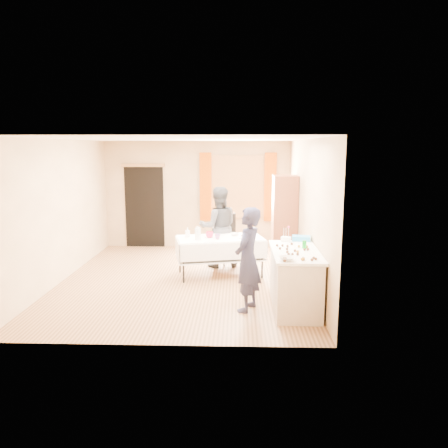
{
  "coord_description": "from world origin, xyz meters",
  "views": [
    {
      "loc": [
        1.02,
        -7.86,
        2.47
      ],
      "look_at": [
        0.76,
        0.0,
        1.07
      ],
      "focal_mm": 35.0,
      "sensor_mm": 36.0,
      "label": 1
    }
  ],
  "objects_px": {
    "woman": "(219,227)",
    "cabinet": "(284,220)",
    "party_table": "(220,253)",
    "chair": "(229,249)",
    "girl": "(248,260)",
    "counter": "(295,280)"
  },
  "relations": [
    {
      "from": "chair",
      "to": "woman",
      "type": "xyz_separation_m",
      "value": [
        -0.21,
        -0.27,
        0.52
      ]
    },
    {
      "from": "counter",
      "to": "chair",
      "type": "distance_m",
      "value": 2.82
    },
    {
      "from": "cabinet",
      "to": "girl",
      "type": "xyz_separation_m",
      "value": [
        -0.83,
        -2.75,
        -0.14
      ]
    },
    {
      "from": "chair",
      "to": "cabinet",
      "type": "bearing_deg",
      "value": -20.34
    },
    {
      "from": "cabinet",
      "to": "girl",
      "type": "relative_size",
      "value": 1.18
    },
    {
      "from": "party_table",
      "to": "chair",
      "type": "relative_size",
      "value": 1.72
    },
    {
      "from": "girl",
      "to": "woman",
      "type": "bearing_deg",
      "value": -145.27
    },
    {
      "from": "cabinet",
      "to": "party_table",
      "type": "height_order",
      "value": "cabinet"
    },
    {
      "from": "cabinet",
      "to": "girl",
      "type": "distance_m",
      "value": 2.88
    },
    {
      "from": "cabinet",
      "to": "party_table",
      "type": "relative_size",
      "value": 1.04
    },
    {
      "from": "woman",
      "to": "cabinet",
      "type": "bearing_deg",
      "value": -178.41
    },
    {
      "from": "cabinet",
      "to": "party_table",
      "type": "bearing_deg",
      "value": -144.48
    },
    {
      "from": "girl",
      "to": "cabinet",
      "type": "bearing_deg",
      "value": -174.68
    },
    {
      "from": "counter",
      "to": "party_table",
      "type": "bearing_deg",
      "value": 125.69
    },
    {
      "from": "party_table",
      "to": "chair",
      "type": "xyz_separation_m",
      "value": [
        0.15,
        0.91,
        -0.13
      ]
    },
    {
      "from": "party_table",
      "to": "woman",
      "type": "relative_size",
      "value": 1.08
    },
    {
      "from": "chair",
      "to": "girl",
      "type": "distance_m",
      "value": 2.78
    },
    {
      "from": "girl",
      "to": "party_table",
      "type": "bearing_deg",
      "value": -142.74
    },
    {
      "from": "cabinet",
      "to": "woman",
      "type": "relative_size",
      "value": 1.13
    },
    {
      "from": "girl",
      "to": "woman",
      "type": "relative_size",
      "value": 0.95
    },
    {
      "from": "counter",
      "to": "chair",
      "type": "relative_size",
      "value": 1.42
    },
    {
      "from": "party_table",
      "to": "chair",
      "type": "distance_m",
      "value": 0.93
    }
  ]
}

